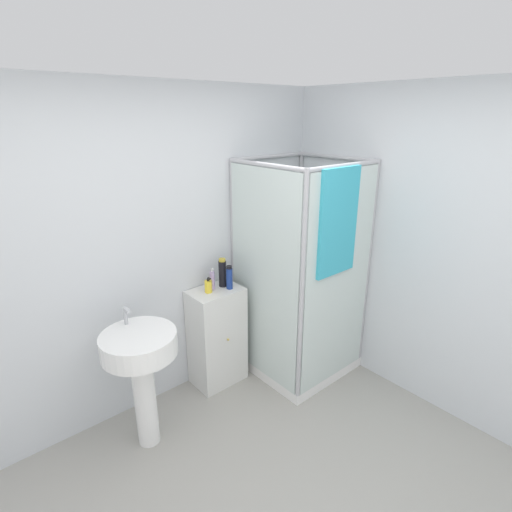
% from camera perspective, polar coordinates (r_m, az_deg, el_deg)
% --- Properties ---
extents(wall_back, '(6.40, 0.06, 2.50)m').
position_cam_1_polar(wall_back, '(3.13, -15.83, -0.10)').
color(wall_back, silver).
rests_on(wall_back, ground_plane).
extents(wall_right, '(0.06, 6.40, 2.50)m').
position_cam_1_polar(wall_right, '(3.23, 28.54, -1.21)').
color(wall_right, silver).
rests_on(wall_right, ground_plane).
extents(shower_enclosure, '(0.87, 0.90, 1.93)m').
position_cam_1_polar(shower_enclosure, '(3.63, 6.37, -8.58)').
color(shower_enclosure, white).
rests_on(shower_enclosure, ground_plane).
extents(vanity_cabinet, '(0.44, 0.33, 0.88)m').
position_cam_1_polar(vanity_cabinet, '(3.55, -5.58, -11.36)').
color(vanity_cabinet, silver).
rests_on(vanity_cabinet, ground_plane).
extents(sink, '(0.51, 0.51, 1.03)m').
position_cam_1_polar(sink, '(2.91, -16.13, -14.29)').
color(sink, white).
rests_on(sink, ground_plane).
extents(soap_dispenser, '(0.06, 0.06, 0.13)m').
position_cam_1_polar(soap_dispenser, '(3.29, -6.82, -4.31)').
color(soap_dispenser, yellow).
rests_on(soap_dispenser, vanity_cabinet).
extents(shampoo_bottle_tall_black, '(0.07, 0.07, 0.25)m').
position_cam_1_polar(shampoo_bottle_tall_black, '(3.37, -4.80, -2.40)').
color(shampoo_bottle_tall_black, black).
rests_on(shampoo_bottle_tall_black, vanity_cabinet).
extents(shampoo_bottle_blue, '(0.05, 0.05, 0.20)m').
position_cam_1_polar(shampoo_bottle_blue, '(3.33, -3.83, -3.11)').
color(shampoo_bottle_blue, navy).
rests_on(shampoo_bottle_blue, vanity_cabinet).
extents(lotion_bottle_white, '(0.04, 0.04, 0.19)m').
position_cam_1_polar(lotion_bottle_white, '(3.34, -6.27, -3.45)').
color(lotion_bottle_white, '#B299C6').
rests_on(lotion_bottle_white, vanity_cabinet).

